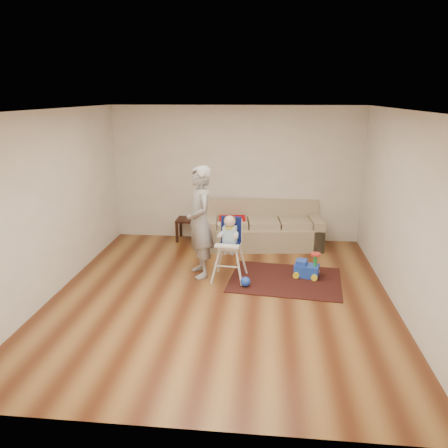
# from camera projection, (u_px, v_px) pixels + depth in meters

# --- Properties ---
(ground) EXTENTS (5.50, 5.50, 0.00)m
(ground) POSITION_uv_depth(u_px,v_px,m) (221.00, 295.00, 6.55)
(ground) COLOR #512512
(ground) RESTS_ON ground
(room_envelope) EXTENTS (5.04, 5.52, 2.72)m
(room_envelope) POSITION_uv_depth(u_px,v_px,m) (225.00, 166.00, 6.52)
(room_envelope) COLOR beige
(room_envelope) RESTS_ON ground
(sofa) EXTENTS (2.33, 1.16, 0.87)m
(sofa) POSITION_uv_depth(u_px,v_px,m) (263.00, 225.00, 8.56)
(sofa) COLOR gray
(sofa) RESTS_ON ground
(side_table) EXTENTS (0.45, 0.45, 0.45)m
(side_table) POSITION_uv_depth(u_px,v_px,m) (188.00, 229.00, 9.00)
(side_table) COLOR black
(side_table) RESTS_ON ground
(area_rug) EXTENTS (1.90, 1.50, 0.01)m
(area_rug) POSITION_uv_depth(u_px,v_px,m) (285.00, 280.00, 7.09)
(area_rug) COLOR black
(area_rug) RESTS_ON ground
(ride_on_toy) EXTENTS (0.44, 0.36, 0.42)m
(ride_on_toy) POSITION_uv_depth(u_px,v_px,m) (307.00, 264.00, 7.14)
(ride_on_toy) COLOR blue
(ride_on_toy) RESTS_ON area_rug
(toy_ball) EXTENTS (0.16, 0.16, 0.16)m
(toy_ball) POSITION_uv_depth(u_px,v_px,m) (245.00, 282.00, 6.80)
(toy_ball) COLOR blue
(toy_ball) RESTS_ON area_rug
(high_chair) EXTENTS (0.55, 0.55, 1.08)m
(high_chair) POSITION_uv_depth(u_px,v_px,m) (230.00, 249.00, 7.00)
(high_chair) COLOR white
(high_chair) RESTS_ON ground
(adult) EXTENTS (0.66, 0.78, 1.83)m
(adult) POSITION_uv_depth(u_px,v_px,m) (200.00, 222.00, 7.05)
(adult) COLOR gray
(adult) RESTS_ON ground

